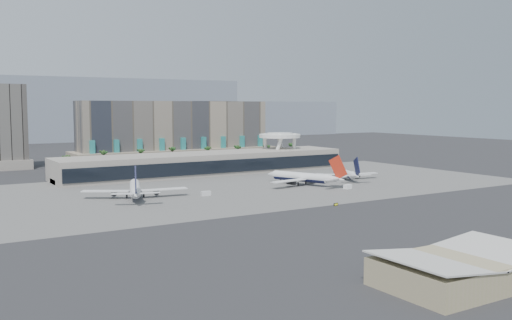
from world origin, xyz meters
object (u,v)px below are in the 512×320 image
service_vehicle_b (348,187)px  airliner_centre (304,177)px  airliner_right (345,173)px  taxiway_sign (336,204)px  airliner_left (135,189)px  service_vehicle_a (206,193)px

service_vehicle_b → airliner_centre: bearing=103.6°
airliner_right → taxiway_sign: airliner_right is taller
airliner_left → service_vehicle_a: bearing=-0.4°
taxiway_sign → airliner_centre: bearing=56.9°
service_vehicle_b → airliner_right: bearing=40.1°
service_vehicle_a → taxiway_sign: (31.82, -48.82, -0.49)m
airliner_right → service_vehicle_b: size_ratio=9.56×
service_vehicle_a → taxiway_sign: bearing=-51.6°
service_vehicle_a → taxiway_sign: 58.27m
airliner_right → service_vehicle_a: 88.35m
service_vehicle_b → airliner_left: bearing=153.2°
service_vehicle_b → service_vehicle_a: bearing=154.9°
airliner_left → service_vehicle_b: airliner_left is taller
airliner_centre → service_vehicle_b: airliner_centre is taller
airliner_centre → service_vehicle_a: airliner_centre is taller
airliner_centre → taxiway_sign: size_ratio=18.53×
airliner_left → airliner_centre: size_ratio=1.01×
airliner_centre → service_vehicle_b: size_ratio=11.13×
airliner_left → service_vehicle_a: size_ratio=10.56×
taxiway_sign → airliner_left: bearing=126.7°
airliner_right → taxiway_sign: bearing=-113.0°
service_vehicle_b → taxiway_sign: service_vehicle_b is taller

